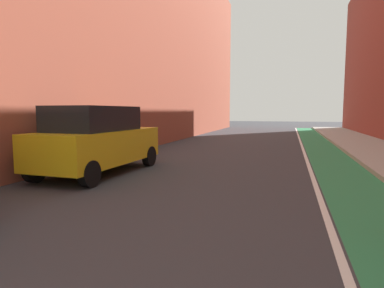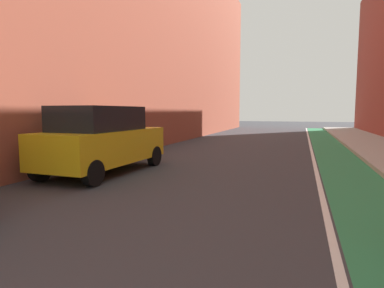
% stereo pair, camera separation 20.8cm
% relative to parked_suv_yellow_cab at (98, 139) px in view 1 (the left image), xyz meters
% --- Properties ---
extents(ground_plane, '(93.99, 93.99, 0.00)m').
position_rel_parked_suv_yellow_cab_xyz_m(ground_plane, '(3.35, 5.93, -1.02)').
color(ground_plane, '#38383D').
extents(bike_lane_paint, '(1.60, 42.72, 0.00)m').
position_rel_parked_suv_yellow_cab_xyz_m(bike_lane_paint, '(6.95, 7.93, -1.01)').
color(bike_lane_paint, '#2D8451').
rests_on(bike_lane_paint, ground).
extents(lane_divider_stripe, '(0.12, 42.72, 0.00)m').
position_rel_parked_suv_yellow_cab_xyz_m(lane_divider_stripe, '(6.05, 7.93, -1.01)').
color(lane_divider_stripe, white).
rests_on(lane_divider_stripe, ground).
extents(sidewalk_right, '(3.02, 42.72, 0.14)m').
position_rel_parked_suv_yellow_cab_xyz_m(sidewalk_right, '(9.25, 7.93, -0.95)').
color(sidewalk_right, '#A8A59E').
rests_on(sidewalk_right, ground).
extents(building_facade_left, '(4.15, 42.72, 13.82)m').
position_rel_parked_suv_yellow_cab_xyz_m(building_facade_left, '(-2.85, 7.91, 5.89)').
color(building_facade_left, '#9E4C38').
rests_on(building_facade_left, ground).
extents(parked_suv_yellow_cab, '(2.00, 4.42, 1.98)m').
position_rel_parked_suv_yellow_cab_xyz_m(parked_suv_yellow_cab, '(0.00, 0.00, 0.00)').
color(parked_suv_yellow_cab, yellow).
rests_on(parked_suv_yellow_cab, ground).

